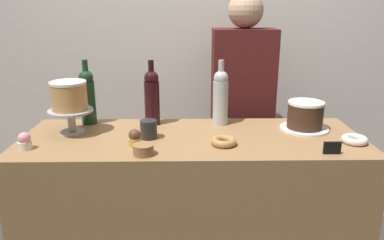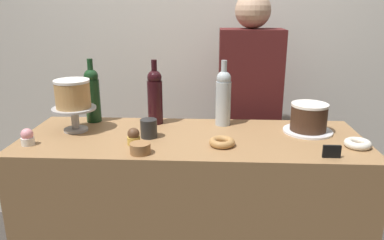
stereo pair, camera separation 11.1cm
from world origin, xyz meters
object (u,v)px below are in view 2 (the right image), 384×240
at_px(cake_stand_pedestal, 75,115).
at_px(chocolate_round_cake, 309,117).
at_px(wine_bottle_dark_red, 155,96).
at_px(donut_maple, 222,142).
at_px(white_layer_cake, 73,94).
at_px(cupcake_chocolate, 134,137).
at_px(wine_bottle_green, 92,94).
at_px(cookie_stack, 140,148).
at_px(wine_bottle_clear, 223,97).
at_px(cupcake_strawberry, 27,137).
at_px(barista_figure, 248,124).
at_px(coffee_cup_ceramic, 149,128).
at_px(price_sign_chalkboard, 332,152).
at_px(donut_sugar, 358,144).

relative_size(cake_stand_pedestal, chocolate_round_cake, 1.21).
distance_m(wine_bottle_dark_red, donut_maple, 0.47).
xyz_separation_m(white_layer_cake, cupcake_chocolate, (0.32, -0.16, -0.15)).
distance_m(wine_bottle_dark_red, wine_bottle_green, 0.33).
xyz_separation_m(wine_bottle_green, donut_maple, (0.66, -0.32, -0.13)).
distance_m(chocolate_round_cake, cookie_stack, 0.81).
bearing_deg(wine_bottle_clear, cookie_stack, -130.62).
relative_size(cupcake_strawberry, donut_maple, 0.66).
xyz_separation_m(wine_bottle_clear, cookie_stack, (-0.35, -0.40, -0.12)).
bearing_deg(cupcake_strawberry, wine_bottle_clear, 21.39).
bearing_deg(chocolate_round_cake, white_layer_cake, -177.98).
xyz_separation_m(white_layer_cake, barista_figure, (0.87, 0.49, -0.29)).
xyz_separation_m(wine_bottle_clear, cupcake_chocolate, (-0.39, -0.30, -0.11)).
bearing_deg(barista_figure, chocolate_round_cake, -61.97).
bearing_deg(cupcake_strawberry, cookie_stack, -7.96).
xyz_separation_m(white_layer_cake, donut_maple, (0.70, -0.16, -0.17)).
relative_size(wine_bottle_green, coffee_cup_ceramic, 3.83).
distance_m(cupcake_strawberry, donut_maple, 0.84).
bearing_deg(wine_bottle_dark_red, barista_figure, 34.37).
xyz_separation_m(wine_bottle_dark_red, barista_figure, (0.51, 0.35, -0.25)).
distance_m(wine_bottle_green, cupcake_chocolate, 0.44).
distance_m(white_layer_cake, price_sign_chalkboard, 1.17).
distance_m(cupcake_chocolate, cookie_stack, 0.11).
distance_m(wine_bottle_clear, cookie_stack, 0.54).
bearing_deg(cupcake_strawberry, wine_bottle_dark_red, 33.80).
height_order(cupcake_chocolate, donut_maple, cupcake_chocolate).
bearing_deg(barista_figure, cupcake_chocolate, -130.48).
relative_size(white_layer_cake, cookie_stack, 1.95).
relative_size(cake_stand_pedestal, wine_bottle_green, 0.63).
bearing_deg(wine_bottle_clear, wine_bottle_green, 177.98).
height_order(cake_stand_pedestal, cupcake_strawberry, cake_stand_pedestal).
relative_size(wine_bottle_green, donut_maple, 2.91).
distance_m(cake_stand_pedestal, chocolate_round_cake, 1.11).
xyz_separation_m(donut_maple, donut_sugar, (0.58, 0.01, 0.00)).
bearing_deg(barista_figure, cookie_stack, -123.97).
height_order(wine_bottle_clear, coffee_cup_ceramic, wine_bottle_clear).
relative_size(wine_bottle_clear, cupcake_strawberry, 4.38).
xyz_separation_m(donut_maple, coffee_cup_ceramic, (-0.33, 0.09, 0.03)).
distance_m(wine_bottle_dark_red, donut_sugar, 0.96).
distance_m(cake_stand_pedestal, price_sign_chalkboard, 1.16).
bearing_deg(donut_sugar, wine_bottle_dark_red, 162.23).
height_order(wine_bottle_dark_red, barista_figure, barista_figure).
height_order(wine_bottle_green, cupcake_strawberry, wine_bottle_green).
bearing_deg(cookie_stack, cupcake_strawberry, 172.04).
distance_m(wine_bottle_dark_red, cupcake_strawberry, 0.62).
distance_m(cupcake_chocolate, barista_figure, 0.87).
relative_size(cupcake_strawberry, coffee_cup_ceramic, 0.87).
relative_size(chocolate_round_cake, donut_sugar, 1.52).
bearing_deg(cookie_stack, barista_figure, 56.03).
distance_m(cake_stand_pedestal, cookie_stack, 0.45).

